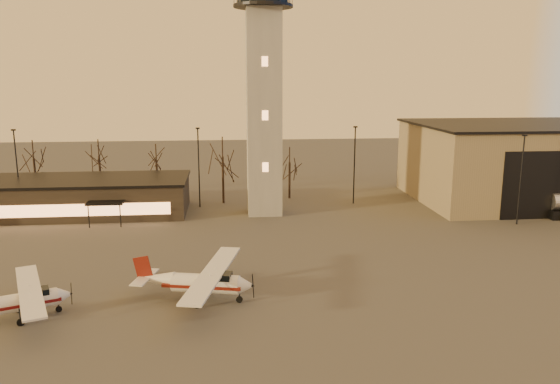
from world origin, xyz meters
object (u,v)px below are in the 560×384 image
control_tower (264,77)px  cessna_rear (25,304)px  hangar (530,162)px  terminal (82,196)px  cessna_front (208,286)px

control_tower → cessna_rear: (-18.45, -28.01, -15.32)m
hangar → cessna_rear: (-54.45, -31.99, -4.15)m
terminal → cessna_rear: 30.22m
terminal → control_tower: bearing=-5.1°
hangar → terminal: hangar is taller
terminal → cessna_rear: (3.55, -29.99, -1.16)m
terminal → cessna_rear: size_ratio=2.45×
hangar → cessna_rear: bearing=-149.6°
control_tower → terminal: control_tower is taller
control_tower → terminal: size_ratio=1.28×
hangar → control_tower: bearing=-173.7°
cessna_rear → control_tower: bearing=34.9°
cessna_front → cessna_rear: 12.51m
terminal → cessna_rear: terminal is taller
cessna_rear → cessna_front: bearing=-14.0°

